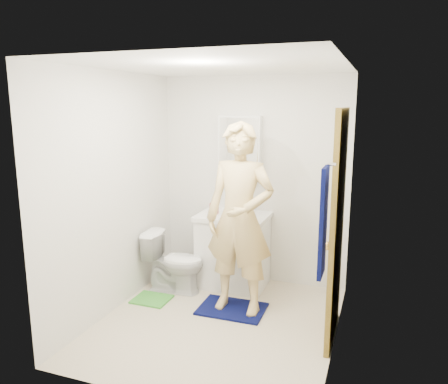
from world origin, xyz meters
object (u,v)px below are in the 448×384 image
Objects in this scene: vanity_cabinet at (233,252)px; soap_dispenser at (214,206)px; towel at (323,222)px; man at (240,219)px; toothbrush_cup at (249,209)px; toilet at (174,262)px; medicine_cabinet at (240,147)px.

soap_dispenser reaches higher than vanity_cabinet.
towel is at bearing -45.69° from soap_dispenser.
vanity_cabinet is at bearing 116.46° from man.
toothbrush_cup is 0.75m from man.
toilet is 0.36× the size of man.
medicine_cabinet is at bearing 90.00° from vanity_cabinet.
toothbrush_cup is (0.14, 0.13, 0.50)m from vanity_cabinet.
soap_dispenser reaches higher than toothbrush_cup.
man reaches higher than towel.
towel reaches higher than toilet.
medicine_cabinet is at bearing -47.26° from toilet.
towel reaches higher than soap_dispenser.
toothbrush_cup is (0.71, 0.50, 0.56)m from toilet.
toilet is (-0.57, -0.37, -0.06)m from vanity_cabinet.
medicine_cabinet reaches higher than toilet.
towel is at bearing -55.39° from medicine_cabinet.
towel is 1.95m from toothbrush_cup.
man is at bearing -71.94° from medicine_cabinet.
toilet is (-0.57, -0.60, -1.26)m from medicine_cabinet.
towel reaches higher than vanity_cabinet.
soap_dispenser reaches higher than toilet.
towel reaches higher than toothbrush_cup.
vanity_cabinet is at bearing -136.99° from toothbrush_cup.
toilet is at bearing -147.11° from vanity_cabinet.
medicine_cabinet is at bearing 53.70° from soap_dispenser.
vanity_cabinet is at bearing -60.47° from toilet.
towel is 0.42× the size of man.
towel is at bearing -51.53° from vanity_cabinet.
towel is at bearing -125.82° from toilet.
toothbrush_cup is (0.35, 0.19, -0.05)m from soap_dispenser.
man reaches higher than soap_dispenser.
man is (-0.91, 0.89, -0.28)m from towel.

